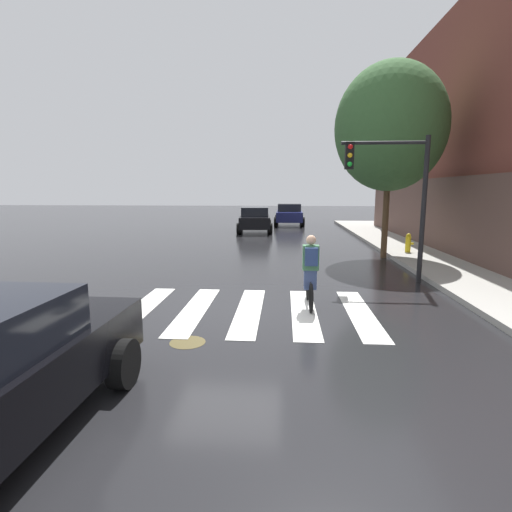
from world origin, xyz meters
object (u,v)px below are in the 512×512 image
Objects in this scene: sedan_mid at (255,219)px; fire_hydrant at (408,243)px; sedan_far at (289,214)px; cyclist at (310,272)px; street_tree_near at (390,127)px; traffic_light_near at (395,184)px; manhole_cover at (188,342)px.

sedan_mid reaches higher than fire_hydrant.
sedan_far is at bearing 66.39° from sedan_mid.
cyclist is at bearing -120.60° from fire_hydrant.
cyclist is (0.20, -21.86, -0.01)m from sedan_far.
street_tree_near is at bearing -76.29° from sedan_far.
sedan_far is at bearing 108.32° from fire_hydrant.
traffic_light_near is at bearing 47.98° from cyclist.
sedan_far is at bearing 85.01° from manhole_cover.
sedan_far is 0.64× the size of street_tree_near.
manhole_cover is at bearing -94.99° from sedan_far.
sedan_far is at bearing 98.25° from traffic_light_near.
traffic_light_near is (2.56, 2.84, 2.02)m from cyclist.
cyclist reaches higher than manhole_cover.
fire_hydrant is at bearing 55.48° from manhole_cover.
manhole_cover is 24.25m from sedan_far.
traffic_light_near reaches higher than cyclist.
traffic_light_near is (4.86, 5.12, 2.86)m from manhole_cover.
sedan_far is 19.32m from traffic_light_near.
street_tree_near is (5.71, 9.38, 5.04)m from manhole_cover.
fire_hydrant is (4.71, -14.23, -0.32)m from sedan_far.
manhole_cover is 0.15× the size of traffic_light_near.
sedan_mid is at bearing 90.57° from manhole_cover.
sedan_far is at bearing 90.52° from cyclist.
sedan_mid is at bearing -113.61° from sedan_far.
cyclist reaches higher than sedan_far.
cyclist is at bearing -132.02° from traffic_light_near.
sedan_mid is 0.64× the size of street_tree_near.
sedan_mid is (-0.19, 18.89, 0.83)m from manhole_cover.
traffic_light_near is 0.56× the size of street_tree_near.
cyclist reaches higher than fire_hydrant.
street_tree_near reaches higher than fire_hydrant.
traffic_light_near is 4.86m from street_tree_near.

